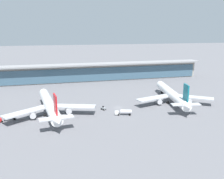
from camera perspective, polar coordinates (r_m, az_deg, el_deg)
name	(u,v)px	position (r m, az deg, el deg)	size (l,w,h in m)	color
ground_plane	(118,108)	(136.23, 1.45, -4.37)	(1200.00, 1200.00, 0.00)	slate
airliner_left_stand	(50,105)	(128.27, -14.57, -3.63)	(46.06, 60.33, 16.07)	white
airliner_centre_stand	(172,95)	(148.93, 14.02, -1.17)	(45.70, 60.12, 16.07)	white
service_truck_near_nose_red	(7,117)	(127.45, -23.52, -6.07)	(8.87, 4.92, 2.95)	#B21E1E
service_truck_under_wing_grey	(103,108)	(132.91, -2.05, -4.46)	(2.77, 3.31, 2.05)	gray
service_truck_mid_apron_white	(124,112)	(124.68, 2.84, -5.32)	(8.88, 4.75, 2.95)	silver
terminal_building	(94,72)	(207.22, -4.34, 4.18)	(193.57, 12.80, 15.20)	#9E998E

